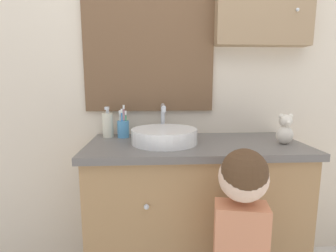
{
  "coord_description": "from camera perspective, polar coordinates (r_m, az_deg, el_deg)",
  "views": [
    {
      "loc": [
        -0.22,
        -1.01,
        1.14
      ],
      "look_at": [
        -0.15,
        0.29,
        0.92
      ],
      "focal_mm": 28.0,
      "sensor_mm": 36.0,
      "label": 1
    }
  ],
  "objects": [
    {
      "name": "soap_dispenser",
      "position": [
        1.57,
        -12.95,
        0.3
      ],
      "size": [
        0.06,
        0.06,
        0.18
      ],
      "color": "beige",
      "rests_on": "vanity_counter"
    },
    {
      "name": "vanity_counter",
      "position": [
        1.55,
        5.65,
        -18.56
      ],
      "size": [
        1.14,
        0.53,
        0.82
      ],
      "color": "#A37A4C",
      "rests_on": "ground_plane"
    },
    {
      "name": "wall_back",
      "position": [
        1.66,
        5.39,
        14.85
      ],
      "size": [
        3.2,
        0.18,
        2.5
      ],
      "color": "beige",
      "rests_on": "ground_plane"
    },
    {
      "name": "teddy_bear",
      "position": [
        1.48,
        24.12,
        -0.75
      ],
      "size": [
        0.09,
        0.07,
        0.16
      ],
      "color": "beige",
      "rests_on": "vanity_counter"
    },
    {
      "name": "toothbrush_holder",
      "position": [
        1.54,
        -9.72,
        -0.47
      ],
      "size": [
        0.07,
        0.07,
        0.19
      ],
      "color": "#4C93C6",
      "rests_on": "vanity_counter"
    },
    {
      "name": "child_figure",
      "position": [
        1.14,
        15.63,
        -20.79
      ],
      "size": [
        0.26,
        0.42,
        0.9
      ],
      "color": "slate",
      "rests_on": "ground_plane"
    },
    {
      "name": "sink_basin",
      "position": [
        1.38,
        -0.77,
        -2.01
      ],
      "size": [
        0.35,
        0.4,
        0.2
      ],
      "color": "white",
      "rests_on": "vanity_counter"
    }
  ]
}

